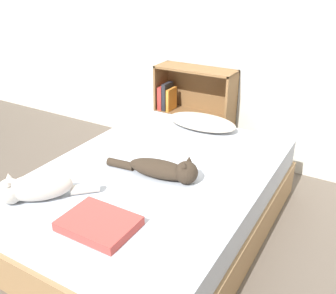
{
  "coord_description": "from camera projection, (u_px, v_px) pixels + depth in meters",
  "views": [
    {
      "loc": [
        1.16,
        -1.83,
        1.67
      ],
      "look_at": [
        0.0,
        0.14,
        0.57
      ],
      "focal_mm": 40.0,
      "sensor_mm": 36.0,
      "label": 1
    }
  ],
  "objects": [
    {
      "name": "bookshelf",
      "position": [
        193.0,
        110.0,
        3.54
      ],
      "size": [
        0.74,
        0.26,
        0.86
      ],
      "color": "brown",
      "rests_on": "ground_plane"
    },
    {
      "name": "blanket_fold",
      "position": [
        99.0,
        224.0,
        1.9
      ],
      "size": [
        0.37,
        0.28,
        0.05
      ],
      "color": "#B2423D",
      "rests_on": "bed"
    },
    {
      "name": "pillow",
      "position": [
        202.0,
        122.0,
        3.07
      ],
      "size": [
        0.58,
        0.29,
        0.11
      ],
      "color": "beige",
      "rests_on": "bed"
    },
    {
      "name": "cat_light",
      "position": [
        34.0,
        188.0,
        2.11
      ],
      "size": [
        0.45,
        0.44,
        0.17
      ],
      "rotation": [
        0.0,
        0.0,
        3.91
      ],
      "color": "beige",
      "rests_on": "bed"
    },
    {
      "name": "cat_dark",
      "position": [
        165.0,
        170.0,
        2.34
      ],
      "size": [
        0.63,
        0.2,
        0.16
      ],
      "rotation": [
        0.0,
        0.0,
        0.11
      ],
      "color": "#33281E",
      "rests_on": "bed"
    },
    {
      "name": "wall_back",
      "position": [
        238.0,
        22.0,
        3.14
      ],
      "size": [
        8.0,
        0.06,
        2.5
      ],
      "color": "silver",
      "rests_on": "ground_plane"
    },
    {
      "name": "ground_plane",
      "position": [
        158.0,
        226.0,
        2.67
      ],
      "size": [
        8.0,
        8.0,
        0.0
      ],
      "primitive_type": "plane",
      "color": "brown"
    },
    {
      "name": "bed",
      "position": [
        157.0,
        199.0,
        2.57
      ],
      "size": [
        1.41,
        1.91,
        0.47
      ],
      "color": "#99754C",
      "rests_on": "ground_plane"
    }
  ]
}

